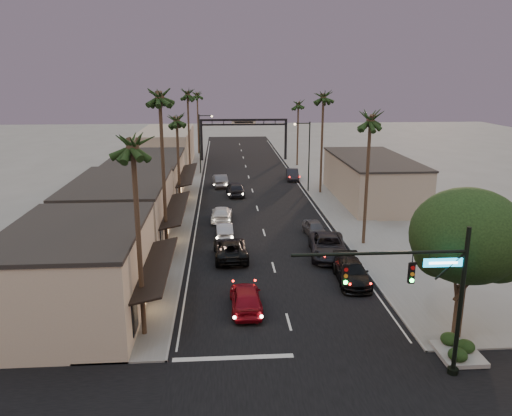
{
  "coord_description": "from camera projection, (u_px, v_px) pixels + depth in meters",
  "views": [
    {
      "loc": [
        -3.92,
        -17.57,
        14.69
      ],
      "look_at": [
        -0.78,
        27.87,
        2.5
      ],
      "focal_mm": 35.0,
      "sensor_mm": 36.0,
      "label": 1
    }
  ],
  "objects": [
    {
      "name": "curbside_near",
      "position": [
        328.0,
        246.0,
        41.54
      ],
      "size": [
        3.65,
        6.67,
        1.77
      ],
      "primitive_type": "imported",
      "rotation": [
        0.0,
        0.0,
        -0.11
      ],
      "color": "black",
      "rests_on": "ground"
    },
    {
      "name": "oncoming_grey_far",
      "position": [
        220.0,
        180.0,
        67.7
      ],
      "size": [
        2.26,
        5.13,
        1.64
      ],
      "primitive_type": "imported",
      "rotation": [
        0.0,
        0.0,
        3.25
      ],
      "color": "#535358",
      "rests_on": "ground"
    },
    {
      "name": "palm_rb",
      "position": [
        324.0,
        94.0,
        60.75
      ],
      "size": [
        3.2,
        3.2,
        14.2
      ],
      "color": "#38281C",
      "rests_on": "ground"
    },
    {
      "name": "streetlight_right",
      "position": [
        307.0,
        151.0,
        63.44
      ],
      "size": [
        2.13,
        0.3,
        9.0
      ],
      "color": "black",
      "rests_on": "ground"
    },
    {
      "name": "sidewalk_left",
      "position": [
        183.0,
        182.0,
        70.45
      ],
      "size": [
        5.0,
        92.0,
        0.12
      ],
      "primitive_type": "cube",
      "color": "slate",
      "rests_on": "ground"
    },
    {
      "name": "curbside_grey",
      "position": [
        315.0,
        228.0,
        46.88
      ],
      "size": [
        2.06,
        4.31,
        1.42
      ],
      "primitive_type": "imported",
      "rotation": [
        0.0,
        0.0,
        0.09
      ],
      "color": "#444348",
      "rests_on": "ground"
    },
    {
      "name": "road",
      "position": [
        253.0,
        192.0,
        64.35
      ],
      "size": [
        14.0,
        120.0,
        0.02
      ],
      "primitive_type": "cube",
      "color": "black",
      "rests_on": "ground"
    },
    {
      "name": "corner_tree",
      "position": [
        469.0,
        240.0,
        27.25
      ],
      "size": [
        6.2,
        6.2,
        8.8
      ],
      "color": "#38281C",
      "rests_on": "ground"
    },
    {
      "name": "oncoming_dgrey",
      "position": [
        235.0,
        189.0,
        62.51
      ],
      "size": [
        2.51,
        5.23,
        1.72
      ],
      "primitive_type": "imported",
      "rotation": [
        0.0,
        0.0,
        3.24
      ],
      "color": "black",
      "rests_on": "ground"
    },
    {
      "name": "planter",
      "position": [
        458.0,
        357.0,
        26.86
      ],
      "size": [
        2.2,
        2.6,
        0.24
      ],
      "primitive_type": "cube",
      "color": "gray",
      "rests_on": "ground"
    },
    {
      "name": "palm_lc",
      "position": [
        177.0,
        116.0,
        52.4
      ],
      "size": [
        3.2,
        3.2,
        12.2
      ],
      "color": "#38281C",
      "rests_on": "ground"
    },
    {
      "name": "palm_ra",
      "position": [
        371.0,
        115.0,
        41.73
      ],
      "size": [
        3.2,
        3.2,
        13.2
      ],
      "color": "#38281C",
      "rests_on": "ground"
    },
    {
      "name": "palm_ld",
      "position": [
        187.0,
        91.0,
        70.21
      ],
      "size": [
        3.2,
        3.2,
        14.2
      ],
      "color": "#38281C",
      "rests_on": "ground"
    },
    {
      "name": "palm_lb",
      "position": [
        159.0,
        92.0,
        38.16
      ],
      "size": [
        3.2,
        3.2,
        15.2
      ],
      "color": "#38281C",
      "rests_on": "ground"
    },
    {
      "name": "palm_la",
      "position": [
        132.0,
        139.0,
        26.13
      ],
      "size": [
        3.2,
        3.2,
        13.2
      ],
      "color": "#38281C",
      "rests_on": "ground"
    },
    {
      "name": "storefront_far",
      "position": [
        147.0,
        180.0,
        59.95
      ],
      "size": [
        8.0,
        16.0,
        5.0
      ],
      "primitive_type": "cube",
      "color": "#BDA890",
      "rests_on": "ground"
    },
    {
      "name": "ground",
      "position": [
        255.0,
        202.0,
        59.54
      ],
      "size": [
        200.0,
        200.0,
        0.0
      ],
      "primitive_type": "plane",
      "color": "slate",
      "rests_on": "ground"
    },
    {
      "name": "palm_far",
      "position": [
        197.0,
        93.0,
        92.64
      ],
      "size": [
        3.2,
        3.2,
        13.2
      ],
      "color": "#38281C",
      "rests_on": "ground"
    },
    {
      "name": "storefront_dist",
      "position": [
        166.0,
        148.0,
        81.99
      ],
      "size": [
        8.0,
        20.0,
        6.0
      ],
      "primitive_type": "cube",
      "color": "gray",
      "rests_on": "ground"
    },
    {
      "name": "oncoming_pickup",
      "position": [
        230.0,
        249.0,
        41.15
      ],
      "size": [
        2.92,
        5.89,
        1.61
      ],
      "primitive_type": "imported",
      "rotation": [
        0.0,
        0.0,
        3.19
      ],
      "color": "black",
      "rests_on": "ground"
    },
    {
      "name": "traffic_signal",
      "position": [
        425.0,
        282.0,
        23.91
      ],
      "size": [
        8.51,
        0.22,
        7.8
      ],
      "color": "black",
      "rests_on": "ground"
    },
    {
      "name": "oncoming_silver",
      "position": [
        224.0,
        230.0,
        46.44
      ],
      "size": [
        1.65,
        4.28,
        1.39
      ],
      "primitive_type": "imported",
      "rotation": [
        0.0,
        0.0,
        3.18
      ],
      "color": "#A09FA5",
      "rests_on": "ground"
    },
    {
      "name": "streetlight_left",
      "position": [
        202.0,
        139.0,
        75.04
      ],
      "size": [
        2.13,
        0.3,
        9.0
      ],
      "color": "black",
      "rests_on": "ground"
    },
    {
      "name": "storefront_near",
      "position": [
        78.0,
        273.0,
        30.98
      ],
      "size": [
        8.0,
        12.0,
        5.5
      ],
      "primitive_type": "cube",
      "color": "#BDA890",
      "rests_on": "ground"
    },
    {
      "name": "palm_rc",
      "position": [
        298.0,
        102.0,
        80.53
      ],
      "size": [
        3.2,
        3.2,
        12.2
      ],
      "color": "#38281C",
      "rests_on": "ground"
    },
    {
      "name": "oncoming_red",
      "position": [
        246.0,
        298.0,
        32.02
      ],
      "size": [
        2.08,
        4.93,
        1.66
      ],
      "primitive_type": "imported",
      "rotation": [
        0.0,
        0.0,
        3.16
      ],
      "color": "maroon",
      "rests_on": "ground"
    },
    {
      "name": "sidewalk_right",
      "position": [
        316.0,
        180.0,
        71.72
      ],
      "size": [
        5.0,
        92.0,
        0.12
      ],
      "primitive_type": "cube",
      "color": "slate",
      "rests_on": "ground"
    },
    {
      "name": "curbside_far",
      "position": [
        292.0,
        174.0,
        71.94
      ],
      "size": [
        1.93,
        4.78,
        1.54
      ],
      "primitive_type": "imported",
      "rotation": [
        0.0,
        0.0,
        -0.06
      ],
      "color": "black",
      "rests_on": "ground"
    },
    {
      "name": "curbside_black",
      "position": [
        352.0,
        272.0,
        36.3
      ],
      "size": [
        2.46,
        5.54,
        1.58
      ],
      "primitive_type": "imported",
      "rotation": [
        0.0,
        0.0,
        -0.05
      ],
      "color": "black",
      "rests_on": "ground"
    },
    {
      "name": "storefront_mid",
      "position": [
        121.0,
        213.0,
        44.47
      ],
      "size": [
        8.0,
        14.0,
        5.5
      ],
      "primitive_type": "cube",
      "color": "gray",
      "rests_on": "ground"
    },
    {
      "name": "arch",
      "position": [
        244.0,
        129.0,
        87.01
      ],
      "size": [
        15.2,
        0.4,
        7.27
      ],
      "color": "black",
      "rests_on": "ground"
    },
    {
      "name": "building_right",
      "position": [
        372.0,
        180.0,
        59.82
      ],
      "size": [
        8.0,
        18.0,
        5.0
      ],
      "primitive_type": "cube",
      "color": "gray",
      "rests_on": "ground"
    },
    {
      "name": "oncoming_white",
      "position": [
        222.0,
        214.0,
        51.72
      ],
      "size": [
        2.29,
        5.2,
        1.48
      ],
      "primitive_type": "imported",
      "rotation": [
        0.0,
        0.0,
        3.1
      ],
      "color": "silver",
      "rests_on": "ground"
    }
  ]
}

